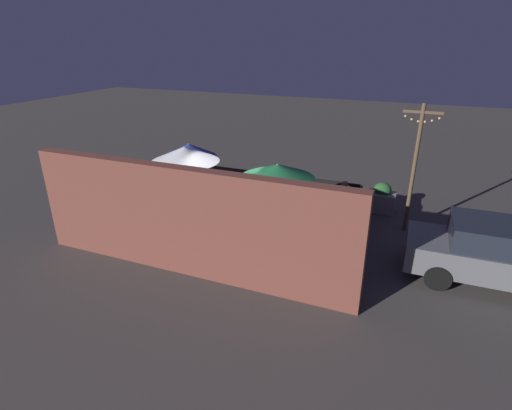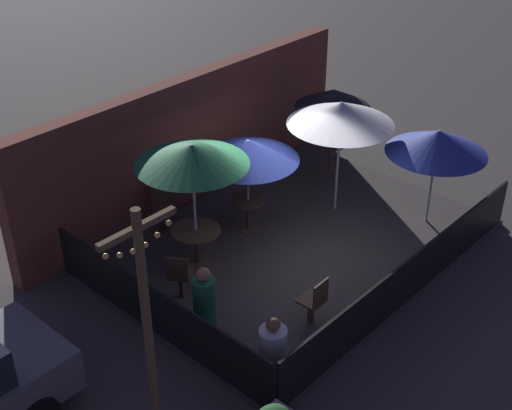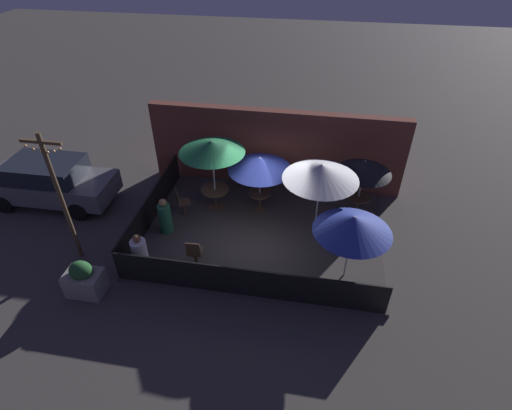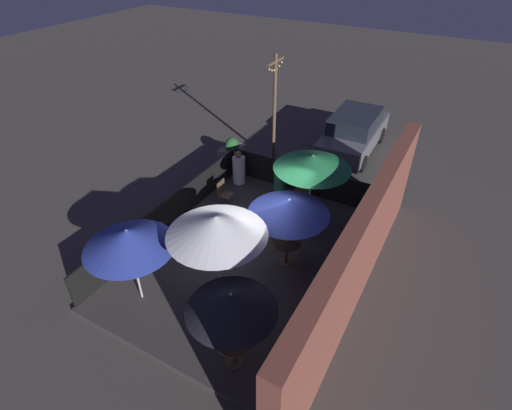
{
  "view_description": "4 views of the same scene",
  "coord_description": "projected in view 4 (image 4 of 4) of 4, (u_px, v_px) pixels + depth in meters",
  "views": [
    {
      "loc": [
        -5.06,
        10.64,
        5.75
      ],
      "look_at": [
        -0.81,
        0.2,
        0.98
      ],
      "focal_mm": 28.0,
      "sensor_mm": 36.0,
      "label": 1
    },
    {
      "loc": [
        -9.17,
        -7.37,
        8.09
      ],
      "look_at": [
        -0.55,
        0.53,
        1.03
      ],
      "focal_mm": 50.0,
      "sensor_mm": 36.0,
      "label": 2
    },
    {
      "loc": [
        1.41,
        -9.45,
        8.28
      ],
      "look_at": [
        -0.22,
        0.12,
        1.01
      ],
      "focal_mm": 28.0,
      "sensor_mm": 36.0,
      "label": 3
    },
    {
      "loc": [
        6.9,
        4.1,
        7.5
      ],
      "look_at": [
        -0.78,
        -0.19,
        1.24
      ],
      "focal_mm": 28.0,
      "sensor_mm": 36.0,
      "label": 4
    }
  ],
  "objects": [
    {
      "name": "fence_side_left",
      "position": [
        303.0,
        179.0,
        13.09
      ],
      "size": [
        0.05,
        5.15,
        0.95
      ],
      "color": "black",
      "rests_on": "patio_deck"
    },
    {
      "name": "patio_deck",
      "position": [
        248.0,
        257.0,
        10.85
      ],
      "size": [
        7.27,
        5.35,
        0.12
      ],
      "color": "#383333",
      "rests_on": "ground_plane"
    },
    {
      "name": "dining_table_1",
      "position": [
        308.0,
        215.0,
        11.33
      ],
      "size": [
        0.93,
        0.93,
        0.73
      ],
      "color": "#4C3828",
      "rests_on": "patio_deck"
    },
    {
      "name": "patio_chair_1",
      "position": [
        224.0,
        193.0,
        12.39
      ],
      "size": [
        0.42,
        0.42,
        0.91
      ],
      "rotation": [
        0.0,
        0.0,
        1.61
      ],
      "color": "#4C3828",
      "rests_on": "patio_deck"
    },
    {
      "name": "light_post",
      "position": [
        275.0,
        105.0,
        13.98
      ],
      "size": [
        1.1,
        0.12,
        4.0
      ],
      "color": "brown",
      "rests_on": "ground_plane"
    },
    {
      "name": "patio_umbrella_1",
      "position": [
        313.0,
        162.0,
        10.33
      ],
      "size": [
        2.05,
        2.05,
        2.49
      ],
      "color": "#B2B2B7",
      "rests_on": "patio_deck"
    },
    {
      "name": "building_wall",
      "position": [
        360.0,
        254.0,
        8.89
      ],
      "size": [
        8.87,
        0.36,
        2.88
      ],
      "color": "brown",
      "rests_on": "ground_plane"
    },
    {
      "name": "planter_box",
      "position": [
        232.0,
        153.0,
        14.87
      ],
      "size": [
        0.95,
        0.66,
        1.07
      ],
      "color": "gray",
      "rests_on": "ground_plane"
    },
    {
      "name": "patio_umbrella_4",
      "position": [
        217.0,
        226.0,
        8.3
      ],
      "size": [
        2.18,
        2.18,
        2.45
      ],
      "color": "#B2B2B7",
      "rests_on": "patio_deck"
    },
    {
      "name": "dining_table_0",
      "position": [
        287.0,
        246.0,
        10.26
      ],
      "size": [
        0.72,
        0.72,
        0.72
      ],
      "color": "#4C3828",
      "rests_on": "patio_deck"
    },
    {
      "name": "ground_plane",
      "position": [
        248.0,
        258.0,
        10.88
      ],
      "size": [
        60.0,
        60.0,
        0.0
      ],
      "primitive_type": "plane",
      "color": "#423D3A"
    },
    {
      "name": "patio_umbrella_0",
      "position": [
        289.0,
        206.0,
        9.53
      ],
      "size": [
        2.01,
        2.01,
        2.03
      ],
      "color": "#B2B2B7",
      "rests_on": "patio_deck"
    },
    {
      "name": "dining_table_2",
      "position": [
        233.0,
        345.0,
        7.88
      ],
      "size": [
        0.75,
        0.75,
        0.71
      ],
      "color": "#4C3828",
      "rests_on": "patio_deck"
    },
    {
      "name": "patio_chair_2",
      "position": [
        302.0,
        194.0,
        12.29
      ],
      "size": [
        0.55,
        0.55,
        0.95
      ],
      "rotation": [
        0.0,
        0.0,
        0.55
      ],
      "color": "#4C3828",
      "rests_on": "patio_deck"
    },
    {
      "name": "patio_umbrella_2",
      "position": [
        231.0,
        302.0,
        7.15
      ],
      "size": [
        1.72,
        1.72,
        2.02
      ],
      "color": "#B2B2B7",
      "rests_on": "patio_deck"
    },
    {
      "name": "parked_car_0",
      "position": [
        354.0,
        132.0,
        15.45
      ],
      "size": [
        4.33,
        1.84,
        1.62
      ],
      "rotation": [
        0.0,
        0.0,
        0.01
      ],
      "color": "#5B5B60",
      "rests_on": "ground_plane"
    },
    {
      "name": "patio_chair_0",
      "position": [
        350.0,
        240.0,
        10.54
      ],
      "size": [
        0.49,
        0.49,
        0.95
      ],
      "rotation": [
        0.0,
        0.0,
        -1.84
      ],
      "color": "#4C3828",
      "rests_on": "patio_deck"
    },
    {
      "name": "patio_umbrella_3",
      "position": [
        128.0,
        239.0,
        8.56
      ],
      "size": [
        2.02,
        2.02,
        2.06
      ],
      "color": "#B2B2B7",
      "rests_on": "patio_deck"
    },
    {
      "name": "fence_front",
      "position": [
        170.0,
        213.0,
        11.58
      ],
      "size": [
        7.07,
        0.05,
        0.95
      ],
      "color": "black",
      "rests_on": "patio_deck"
    },
    {
      "name": "patron_0",
      "position": [
        239.0,
        169.0,
        13.55
      ],
      "size": [
        0.61,
        0.61,
        1.19
      ],
      "rotation": [
        0.0,
        0.0,
        5.55
      ],
      "color": "silver",
      "rests_on": "patio_deck"
    },
    {
      "name": "patron_1",
      "position": [
        280.0,
        183.0,
        12.8
      ],
      "size": [
        0.54,
        0.54,
        1.22
      ],
      "rotation": [
        0.0,
        0.0,
        5.67
      ],
      "color": "#236642",
      "rests_on": "patio_deck"
    }
  ]
}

